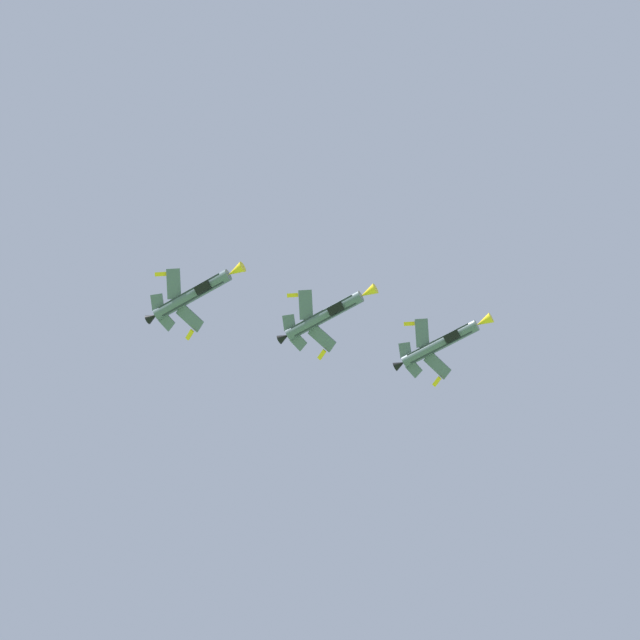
% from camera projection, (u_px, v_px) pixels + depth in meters
% --- Properties ---
extents(fighter_jet_lead, '(11.75, 12.77, 6.48)m').
position_uv_depth(fighter_jet_lead, '(442.00, 343.00, 171.16)').
color(fighter_jet_lead, '#4C5666').
extents(fighter_jet_left_wing, '(11.90, 12.77, 5.64)m').
position_uv_depth(fighter_jet_left_wing, '(326.00, 315.00, 166.02)').
color(fighter_jet_left_wing, '#4C5666').
extents(fighter_jet_right_wing, '(11.91, 12.77, 5.61)m').
position_uv_depth(fighter_jet_right_wing, '(194.00, 294.00, 162.34)').
color(fighter_jet_right_wing, '#4C5666').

